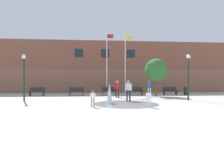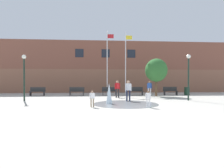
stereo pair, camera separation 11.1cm
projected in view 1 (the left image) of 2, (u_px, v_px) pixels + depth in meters
ground_plane at (119, 115)px, 7.91m from camera, size 100.00×100.00×0.00m
library_building at (104, 68)px, 26.53m from camera, size 36.00×6.05×7.05m
splash_fountain at (116, 97)px, 11.96m from camera, size 4.43×4.43×1.42m
park_bench_far_left at (37, 91)px, 18.56m from camera, size 1.60×0.44×0.91m
park_bench_left_of_flagpoles at (77, 91)px, 18.73m from camera, size 1.60×0.44×0.91m
park_bench_center at (109, 91)px, 19.07m from camera, size 1.60×0.44×0.91m
park_bench_near_trashcan at (136, 91)px, 19.20m from camera, size 1.60×0.44×0.91m
park_bench_far_right at (170, 91)px, 19.75m from camera, size 1.60×0.44×0.91m
child_with_pink_shirt at (93, 97)px, 10.36m from camera, size 0.31×0.23×0.99m
adult_in_red at (149, 87)px, 18.12m from camera, size 0.50×0.33×1.59m
adult_watching at (117, 88)px, 16.36m from camera, size 0.50×0.39×1.59m
child_in_fountain at (149, 98)px, 10.27m from camera, size 0.31×0.13×0.99m
teen_by_trashcan at (128, 89)px, 13.54m from camera, size 0.50×0.38×1.59m
flagpole_left at (107, 61)px, 19.99m from camera, size 0.80×0.10×7.33m
flagpole_right at (126, 61)px, 20.16m from camera, size 0.80×0.10×7.23m
lamp_post_left_lane at (24, 70)px, 13.51m from camera, size 0.32×0.32×3.60m
lamp_post_right_lane at (188, 70)px, 14.01m from camera, size 0.32×0.32×3.69m
trash_can at (186, 91)px, 19.44m from camera, size 0.56×0.56×0.90m
street_tree_near_building at (156, 70)px, 18.13m from camera, size 2.27×2.27×3.90m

